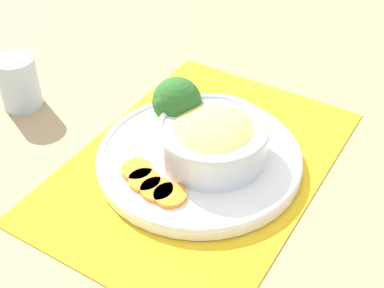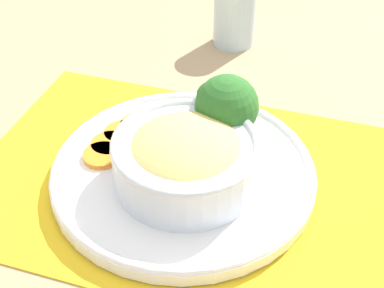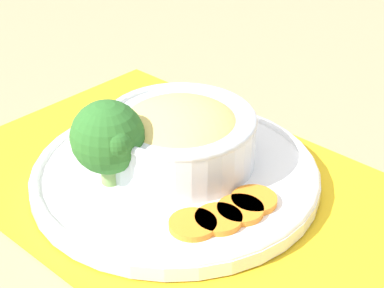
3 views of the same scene
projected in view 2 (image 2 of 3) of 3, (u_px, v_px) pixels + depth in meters
ground_plane at (183, 180)px, 0.66m from camera, size 4.00×4.00×0.00m
placemat at (183, 178)px, 0.66m from camera, size 0.56×0.42×0.00m
plate at (183, 171)px, 0.65m from camera, size 0.32×0.32×0.02m
bowl at (186, 157)px, 0.61m from camera, size 0.17×0.17×0.07m
broccoli_floret at (226, 106)px, 0.65m from camera, size 0.08×0.08×0.10m
carrot_slice_near at (139, 124)px, 0.71m from camera, size 0.05×0.05×0.01m
carrot_slice_middle at (122, 133)px, 0.70m from camera, size 0.05×0.05×0.01m
carrot_slice_far at (110, 144)px, 0.68m from camera, size 0.05×0.05×0.01m
carrot_slice_extra at (101, 158)px, 0.66m from camera, size 0.05×0.05×0.01m
water_glass at (234, 20)px, 0.90m from camera, size 0.07×0.07×0.09m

